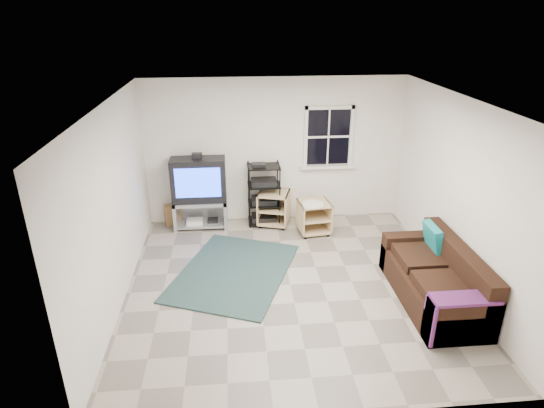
{
  "coord_description": "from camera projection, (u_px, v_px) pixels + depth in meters",
  "views": [
    {
      "loc": [
        -0.76,
        -5.48,
        3.64
      ],
      "look_at": [
        -0.23,
        0.4,
        1.1
      ],
      "focal_mm": 30.0,
      "sensor_mm": 36.0,
      "label": 1
    }
  ],
  "objects": [
    {
      "name": "av_rack",
      "position": [
        264.0,
        198.0,
        8.19
      ],
      "size": [
        0.57,
        0.42,
        1.15
      ],
      "color": "black",
      "rests_on": "ground"
    },
    {
      "name": "room",
      "position": [
        328.0,
        141.0,
        8.08
      ],
      "size": [
        4.6,
        4.62,
        4.6
      ],
      "color": "gray",
      "rests_on": "ground"
    },
    {
      "name": "sofa",
      "position": [
        436.0,
        281.0,
        6.05
      ],
      "size": [
        0.84,
        1.9,
        0.87
      ],
      "color": "black",
      "rests_on": "ground"
    },
    {
      "name": "shag_rug",
      "position": [
        234.0,
        272.0,
        6.81
      ],
      "size": [
        2.16,
        2.48,
        0.02
      ],
      "primitive_type": "cube",
      "rotation": [
        0.0,
        0.0,
        -0.37
      ],
      "color": "#301E15",
      "rests_on": "ground"
    },
    {
      "name": "tv_unit",
      "position": [
        199.0,
        187.0,
        7.97
      ],
      "size": [
        0.94,
        0.47,
        1.38
      ],
      "color": "#9F9FA7",
      "rests_on": "ground"
    },
    {
      "name": "side_table_left",
      "position": [
        274.0,
        206.0,
        8.26
      ],
      "size": [
        0.65,
        0.65,
        0.62
      ],
      "rotation": [
        0.0,
        0.0,
        -0.29
      ],
      "color": "#DAB986",
      "rests_on": "ground"
    },
    {
      "name": "side_table_right",
      "position": [
        313.0,
        214.0,
        7.94
      ],
      "size": [
        0.58,
        0.58,
        0.6
      ],
      "rotation": [
        0.0,
        0.0,
        0.12
      ],
      "color": "#DAB986",
      "rests_on": "ground"
    },
    {
      "name": "paper_bag",
      "position": [
        173.0,
        215.0,
        8.26
      ],
      "size": [
        0.31,
        0.25,
        0.39
      ],
      "primitive_type": "cube",
      "rotation": [
        0.0,
        0.0,
        0.33
      ],
      "color": "olive",
      "rests_on": "ground"
    }
  ]
}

